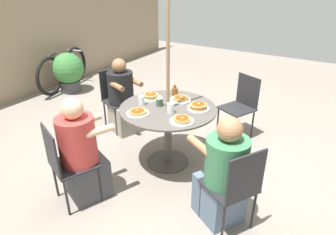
{
  "coord_description": "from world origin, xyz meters",
  "views": [
    {
      "loc": [
        -2.65,
        -1.65,
        2.14
      ],
      "look_at": [
        0.0,
        0.0,
        0.61
      ],
      "focal_mm": 32.0,
      "sensor_mm": 36.0,
      "label": 1
    }
  ],
  "objects_px": {
    "patio_chair_south": "(241,103)",
    "patio_chair_west": "(116,96)",
    "diner_north": "(82,155)",
    "patio_chair_east": "(235,185)",
    "drinking_glass_b": "(171,108)",
    "diner_west": "(122,100)",
    "syrup_bottle": "(175,91)",
    "pancake_plate_d": "(180,99)",
    "pancake_plate_c": "(182,120)",
    "diner_east": "(223,176)",
    "pancake_plate_e": "(198,107)",
    "potted_shrub": "(68,71)",
    "patio_table": "(168,119)",
    "pancake_plate_b": "(151,96)",
    "bicycle": "(63,70)",
    "patio_chair_north": "(65,161)",
    "drinking_glass_a": "(142,100)",
    "pancake_plate_a": "(138,112)",
    "coffee_cup": "(160,102)"
  },
  "relations": [
    {
      "from": "patio_chair_north",
      "to": "pancake_plate_d",
      "type": "relative_size",
      "value": 3.44
    },
    {
      "from": "diner_north",
      "to": "patio_chair_south",
      "type": "relative_size",
      "value": 1.29
    },
    {
      "from": "drinking_glass_b",
      "to": "potted_shrub",
      "type": "xyz_separation_m",
      "value": [
        1.16,
        3.02,
        -0.38
      ]
    },
    {
      "from": "diner_west",
      "to": "drinking_glass_a",
      "type": "xyz_separation_m",
      "value": [
        -0.45,
        -0.69,
        0.31
      ]
    },
    {
      "from": "pancake_plate_e",
      "to": "pancake_plate_c",
      "type": "bearing_deg",
      "value": -179.89
    },
    {
      "from": "patio_table",
      "to": "pancake_plate_c",
      "type": "relative_size",
      "value": 4.4
    },
    {
      "from": "diner_west",
      "to": "syrup_bottle",
      "type": "xyz_separation_m",
      "value": [
        0.01,
        -0.86,
        0.3
      ]
    },
    {
      "from": "pancake_plate_a",
      "to": "syrup_bottle",
      "type": "relative_size",
      "value": 1.91
    },
    {
      "from": "patio_chair_south",
      "to": "patio_chair_west",
      "type": "xyz_separation_m",
      "value": [
        -0.7,
        1.65,
        0.0
      ]
    },
    {
      "from": "diner_east",
      "to": "syrup_bottle",
      "type": "distance_m",
      "value": 1.41
    },
    {
      "from": "patio_chair_west",
      "to": "syrup_bottle",
      "type": "bearing_deg",
      "value": 107.18
    },
    {
      "from": "patio_chair_west",
      "to": "drinking_glass_b",
      "type": "relative_size",
      "value": 7.78
    },
    {
      "from": "patio_chair_east",
      "to": "pancake_plate_c",
      "type": "distance_m",
      "value": 0.88
    },
    {
      "from": "patio_table",
      "to": "pancake_plate_b",
      "type": "distance_m",
      "value": 0.39
    },
    {
      "from": "patio_chair_east",
      "to": "syrup_bottle",
      "type": "distance_m",
      "value": 1.57
    },
    {
      "from": "patio_chair_west",
      "to": "drinking_glass_b",
      "type": "distance_m",
      "value": 1.39
    },
    {
      "from": "drinking_glass_b",
      "to": "patio_chair_east",
      "type": "bearing_deg",
      "value": -117.92
    },
    {
      "from": "patio_chair_south",
      "to": "diner_north",
      "type": "bearing_deg",
      "value": 90.95
    },
    {
      "from": "diner_north",
      "to": "syrup_bottle",
      "type": "distance_m",
      "value": 1.41
    },
    {
      "from": "bicycle",
      "to": "patio_chair_north",
      "type": "bearing_deg",
      "value": -143.37
    },
    {
      "from": "diner_north",
      "to": "syrup_bottle",
      "type": "height_order",
      "value": "diner_north"
    },
    {
      "from": "pancake_plate_c",
      "to": "drinking_glass_b",
      "type": "xyz_separation_m",
      "value": [
        0.13,
        0.22,
        0.04
      ]
    },
    {
      "from": "pancake_plate_d",
      "to": "drinking_glass_b",
      "type": "bearing_deg",
      "value": -167.1
    },
    {
      "from": "patio_chair_east",
      "to": "drinking_glass_b",
      "type": "distance_m",
      "value": 1.13
    },
    {
      "from": "diner_west",
      "to": "syrup_bottle",
      "type": "height_order",
      "value": "diner_west"
    },
    {
      "from": "pancake_plate_c",
      "to": "patio_chair_west",
      "type": "bearing_deg",
      "value": 66.22
    },
    {
      "from": "potted_shrub",
      "to": "coffee_cup",
      "type": "bearing_deg",
      "value": -110.74
    },
    {
      "from": "syrup_bottle",
      "to": "drinking_glass_b",
      "type": "relative_size",
      "value": 1.18
    },
    {
      "from": "potted_shrub",
      "to": "patio_chair_east",
      "type": "bearing_deg",
      "value": -112.76
    },
    {
      "from": "drinking_glass_a",
      "to": "drinking_glass_b",
      "type": "bearing_deg",
      "value": -91.41
    },
    {
      "from": "pancake_plate_d",
      "to": "diner_west",
      "type": "bearing_deg",
      "value": 84.09
    },
    {
      "from": "coffee_cup",
      "to": "patio_chair_south",
      "type": "bearing_deg",
      "value": -28.34
    },
    {
      "from": "patio_table",
      "to": "potted_shrub",
      "type": "relative_size",
      "value": 1.46
    },
    {
      "from": "pancake_plate_a",
      "to": "pancake_plate_c",
      "type": "height_order",
      "value": "pancake_plate_c"
    },
    {
      "from": "coffee_cup",
      "to": "bicycle",
      "type": "relative_size",
      "value": 0.06
    },
    {
      "from": "drinking_glass_b",
      "to": "syrup_bottle",
      "type": "bearing_deg",
      "value": 25.58
    },
    {
      "from": "diner_west",
      "to": "pancake_plate_d",
      "type": "bearing_deg",
      "value": 103.95
    },
    {
      "from": "diner_east",
      "to": "patio_chair_east",
      "type": "bearing_deg",
      "value": -90.0
    },
    {
      "from": "diner_north",
      "to": "pancake_plate_b",
      "type": "relative_size",
      "value": 4.42
    },
    {
      "from": "diner_west",
      "to": "pancake_plate_d",
      "type": "height_order",
      "value": "diner_west"
    },
    {
      "from": "diner_north",
      "to": "patio_chair_west",
      "type": "distance_m",
      "value": 1.59
    },
    {
      "from": "pancake_plate_e",
      "to": "potted_shrub",
      "type": "relative_size",
      "value": 0.33
    },
    {
      "from": "diner_west",
      "to": "drinking_glass_b",
      "type": "height_order",
      "value": "diner_west"
    },
    {
      "from": "pancake_plate_d",
      "to": "drinking_glass_a",
      "type": "xyz_separation_m",
      "value": [
        -0.35,
        0.32,
        0.04
      ]
    },
    {
      "from": "patio_chair_north",
      "to": "pancake_plate_d",
      "type": "distance_m",
      "value": 1.49
    },
    {
      "from": "diner_west",
      "to": "drinking_glass_a",
      "type": "bearing_deg",
      "value": 76.66
    },
    {
      "from": "pancake_plate_b",
      "to": "potted_shrub",
      "type": "xyz_separation_m",
      "value": [
        0.93,
        2.6,
        -0.35
      ]
    },
    {
      "from": "syrup_bottle",
      "to": "diner_east",
      "type": "bearing_deg",
      "value": -130.71
    },
    {
      "from": "pancake_plate_c",
      "to": "diner_east",
      "type": "bearing_deg",
      "value": -116.44
    },
    {
      "from": "patio_chair_north",
      "to": "pancake_plate_d",
      "type": "height_order",
      "value": "patio_chair_north"
    }
  ]
}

